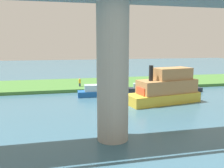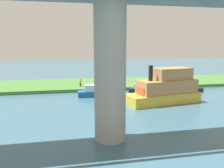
# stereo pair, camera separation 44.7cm
# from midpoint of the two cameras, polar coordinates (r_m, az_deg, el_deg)

# --- Properties ---
(ground_plane) EXTENTS (160.00, 160.00, 0.00)m
(ground_plane) POSITION_cam_midpoint_polar(r_m,az_deg,el_deg) (37.61, -3.64, -1.84)
(ground_plane) COLOR #386075
(grassy_bank) EXTENTS (80.00, 12.00, 0.50)m
(grassy_bank) POSITION_cam_midpoint_polar(r_m,az_deg,el_deg) (43.40, -4.90, 0.01)
(grassy_bank) COLOR #427533
(grassy_bank) RESTS_ON ground
(bridge_pylon) EXTENTS (2.42, 2.42, 10.57)m
(bridge_pylon) POSITION_cam_midpoint_polar(r_m,az_deg,el_deg) (17.92, -0.54, 2.77)
(bridge_pylon) COLOR #9E998E
(bridge_pylon) RESTS_ON ground
(person_on_bank) EXTENTS (0.42, 0.42, 1.39)m
(person_on_bank) POSITION_cam_midpoint_polar(r_m,az_deg,el_deg) (39.59, -8.06, 0.42)
(person_on_bank) COLOR #2D334C
(person_on_bank) RESTS_ON grassy_bank
(mooring_post) EXTENTS (0.20, 0.20, 0.99)m
(mooring_post) POSITION_cam_midpoint_polar(r_m,az_deg,el_deg) (39.04, -0.36, 0.09)
(mooring_post) COLOR brown
(mooring_post) RESTS_ON grassy_bank
(houseboat_blue) EXTENTS (9.92, 4.86, 4.85)m
(houseboat_blue) POSITION_cam_midpoint_polar(r_m,az_deg,el_deg) (30.97, 12.31, -1.11)
(houseboat_blue) COLOR gold
(houseboat_blue) RESTS_ON ground
(riverboat_paddlewheel) EXTENTS (4.34, 2.37, 1.37)m
(riverboat_paddlewheel) POSITION_cam_midpoint_polar(r_m,az_deg,el_deg) (37.43, 6.53, -1.18)
(riverboat_paddlewheel) COLOR #1E232D
(riverboat_paddlewheel) RESTS_ON ground
(motorboat_white) EXTENTS (4.18, 1.78, 1.36)m
(motorboat_white) POSITION_cam_midpoint_polar(r_m,az_deg,el_deg) (39.05, 17.47, -1.12)
(motorboat_white) COLOR #1E232D
(motorboat_white) RESTS_ON ground
(motorboat_red) EXTENTS (5.11, 1.96, 1.68)m
(motorboat_red) POSITION_cam_midpoint_polar(r_m,az_deg,el_deg) (34.24, -4.62, -1.96)
(motorboat_red) COLOR #195199
(motorboat_red) RESTS_ON ground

